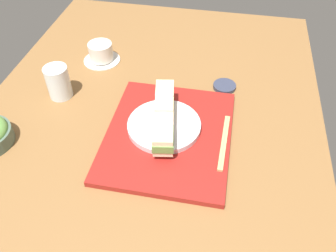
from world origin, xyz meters
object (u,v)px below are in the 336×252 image
small_sauce_dish (225,86)px  coffee_cup (101,53)px  sandwich_farmost (165,96)px  drinking_glass (58,82)px  sandwich_inner_far (164,109)px  sandwich_nearmost (163,139)px  sandwich_plate (164,125)px  chopsticks_pair (224,142)px  sandwich_inner_near (164,124)px

small_sauce_dish → coffee_cup: bearing=80.4°
coffee_cup → small_sauce_dish: (-7.27, -43.03, -2.45)cm
sandwich_farmost → small_sauce_dish: 22.66cm
drinking_glass → small_sauce_dish: drinking_glass is taller
sandwich_inner_far → sandwich_farmost: 5.53cm
sandwich_nearmost → drinking_glass: bearing=63.5°
sandwich_plate → small_sauce_dish: sandwich_plate is taller
chopsticks_pair → sandwich_nearmost: bearing=110.3°
sandwich_inner_near → drinking_glass: drinking_glass is taller
sandwich_farmost → sandwich_inner_far: bearing=-170.1°
chopsticks_pair → coffee_cup: (32.69, 44.65, 1.04)cm
chopsticks_pair → drinking_glass: bearing=76.5°
small_sauce_dish → sandwich_plate: bearing=146.8°
sandwich_nearmost → drinking_glass: (17.82, 35.77, -0.88)cm
sandwich_farmost → sandwich_inner_near: bearing=-170.1°
sandwich_farmost → chopsticks_pair: bearing=-120.9°
sandwich_plate → sandwich_nearmost: 8.99cm
sandwich_inner_far → chopsticks_pair: (-5.30, -17.03, -3.99)cm
sandwich_nearmost → small_sauce_dish: 34.24cm
sandwich_nearmost → coffee_cup: bearing=37.6°
sandwich_plate → chopsticks_pair: 16.75cm
sandwich_farmost → drinking_glass: size_ratio=0.83×
drinking_glass → small_sauce_dish: size_ratio=1.41×
sandwich_nearmost → coffee_cup: size_ratio=0.65×
sandwich_nearmost → sandwich_farmost: bearing=9.9°
sandwich_plate → coffee_cup: bearing=43.0°
chopsticks_pair → sandwich_inner_near: bearing=90.5°
sandwich_inner_near → sandwich_farmost: bearing=9.9°
sandwich_plate → sandwich_nearmost: sandwich_nearmost is taller
coffee_cup → drinking_glass: (-20.47, 6.24, 2.00)cm
coffee_cup → sandwich_farmost: bearing=-129.4°
sandwich_inner_near → coffee_cup: 43.61cm
sandwich_plate → sandwich_farmost: bearing=9.9°
sandwich_farmost → chopsticks_pair: size_ratio=0.43×
sandwich_inner_far → sandwich_farmost: sandwich_farmost is taller
sandwich_inner_far → sandwich_plate: bearing=-170.1°
sandwich_plate → sandwich_inner_near: 4.25cm
sandwich_plate → drinking_glass: size_ratio=1.98×
sandwich_nearmost → sandwich_inner_far: sandwich_inner_far is taller
small_sauce_dish → sandwich_inner_far: bearing=142.6°
sandwich_inner_far → drinking_glass: bearing=78.5°
sandwich_inner_far → chopsticks_pair: size_ratio=0.43×
sandwich_inner_far → chopsticks_pair: sandwich_inner_far is taller
sandwich_inner_far → sandwich_farmost: size_ratio=1.00×
sandwich_inner_near → sandwich_farmost: (10.90, 1.91, 0.45)cm
small_sauce_dish → sandwich_farmost: bearing=131.9°
drinking_glass → sandwich_inner_far: bearing=-101.5°
sandwich_nearmost → drinking_glass: size_ratio=0.83×
sandwich_inner_near → coffee_cup: size_ratio=0.62×
sandwich_plate → drinking_glass: (9.64, 34.34, 2.59)cm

